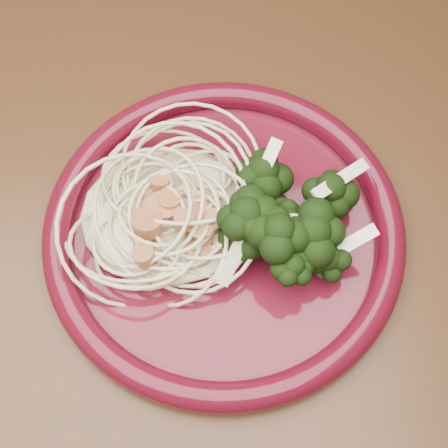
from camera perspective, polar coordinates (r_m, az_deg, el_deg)
name	(u,v)px	position (r m, az deg, el deg)	size (l,w,h in m)	color
dining_table	(350,313)	(0.59, 11.46, -7.97)	(1.20, 0.80, 0.75)	#472814
dinner_plate	(224,229)	(0.49, 0.00, -0.50)	(0.37, 0.37, 0.02)	#520E1B
spaghetti_pile	(169,207)	(0.49, -5.08, 1.55)	(0.14, 0.13, 0.03)	beige
scallop_cluster	(165,185)	(0.46, -5.42, 3.60)	(0.11, 0.11, 0.04)	#B66F3E
broccoli_pile	(295,237)	(0.47, 6.49, -1.17)	(0.09, 0.15, 0.05)	black
onion_garnish	(299,218)	(0.44, 6.90, 0.59)	(0.06, 0.09, 0.05)	#F0E7CA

